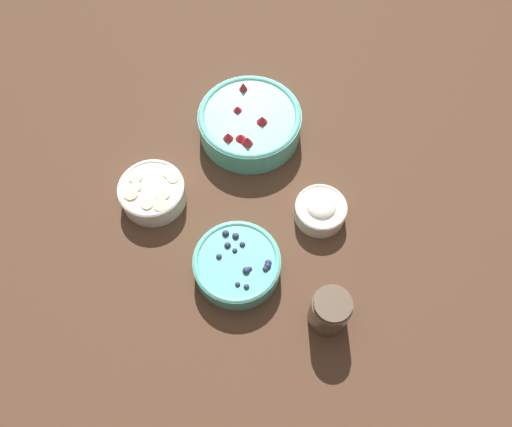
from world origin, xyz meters
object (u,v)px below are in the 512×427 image
at_px(bowl_strawberries, 250,122).
at_px(jar_chocolate, 330,311).
at_px(bowl_blueberries, 237,264).
at_px(bowl_bananas, 152,192).
at_px(bowl_cream, 320,210).

height_order(bowl_strawberries, jar_chocolate, jar_chocolate).
bearing_deg(bowl_blueberries, bowl_bananas, -149.33).
height_order(bowl_bananas, bowl_cream, same).
relative_size(bowl_bananas, jar_chocolate, 1.49).
xyz_separation_m(bowl_strawberries, bowl_bananas, (0.11, -0.26, -0.01)).
xyz_separation_m(bowl_bananas, bowl_cream, (0.15, 0.34, -0.00)).
height_order(bowl_bananas, jar_chocolate, jar_chocolate).
bearing_deg(bowl_cream, bowl_blueberries, -72.15).
xyz_separation_m(bowl_blueberries, bowl_cream, (-0.07, 0.21, -0.00)).
bearing_deg(bowl_strawberries, jar_chocolate, 1.46).
xyz_separation_m(bowl_strawberries, jar_chocolate, (0.49, 0.01, 0.00)).
bearing_deg(jar_chocolate, bowl_bananas, -143.85).
relative_size(bowl_bananas, bowl_cream, 1.30).
relative_size(bowl_strawberries, bowl_blueberries, 1.35).
height_order(bowl_strawberries, bowl_blueberries, bowl_strawberries).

